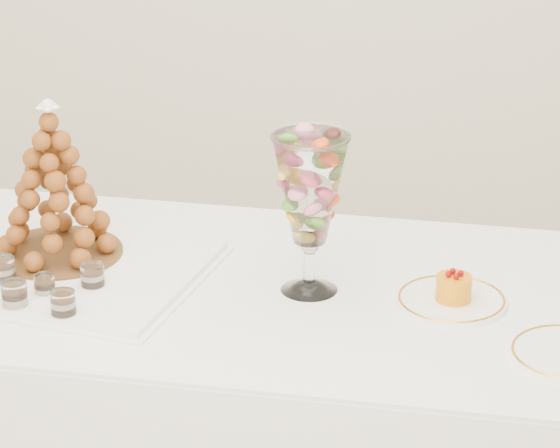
# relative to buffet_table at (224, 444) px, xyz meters

# --- Properties ---
(buffet_table) EXTENTS (2.26, 1.01, 0.84)m
(buffet_table) POSITION_rel_buffet_table_xyz_m (0.00, 0.00, 0.00)
(buffet_table) COLOR white
(buffet_table) RESTS_ON ground
(lace_tray) EXTENTS (0.74, 0.61, 0.02)m
(lace_tray) POSITION_rel_buffet_table_xyz_m (-0.39, 0.01, 0.43)
(lace_tray) COLOR white
(lace_tray) RESTS_ON buffet_table
(macaron_vase) EXTENTS (0.16, 0.16, 0.36)m
(macaron_vase) POSITION_rel_buffet_table_xyz_m (0.20, -0.00, 0.65)
(macaron_vase) COLOR white
(macaron_vase) RESTS_ON buffet_table
(cake_plate) EXTENTS (0.24, 0.24, 0.01)m
(cake_plate) POSITION_rel_buffet_table_xyz_m (0.51, -0.03, 0.43)
(cake_plate) COLOR white
(cake_plate) RESTS_ON buffet_table
(verrine_a) EXTENTS (0.06, 0.06, 0.08)m
(verrine_a) POSITION_rel_buffet_table_xyz_m (-0.47, -0.09, 0.46)
(verrine_a) COLOR white
(verrine_a) RESTS_ON buffet_table
(verrine_b) EXTENTS (0.06, 0.06, 0.06)m
(verrine_b) POSITION_rel_buffet_table_xyz_m (-0.36, -0.14, 0.45)
(verrine_b) COLOR white
(verrine_b) RESTS_ON buffet_table
(verrine_c) EXTENTS (0.06, 0.06, 0.07)m
(verrine_c) POSITION_rel_buffet_table_xyz_m (-0.27, -0.09, 0.46)
(verrine_c) COLOR white
(verrine_c) RESTS_ON buffet_table
(verrine_d) EXTENTS (0.06, 0.06, 0.07)m
(verrine_d) POSITION_rel_buffet_table_xyz_m (-0.41, -0.21, 0.46)
(verrine_d) COLOR white
(verrine_d) RESTS_ON buffet_table
(verrine_e) EXTENTS (0.06, 0.06, 0.07)m
(verrine_e) POSITION_rel_buffet_table_xyz_m (-0.29, -0.23, 0.46)
(verrine_e) COLOR white
(verrine_e) RESTS_ON buffet_table
(croquembouche) EXTENTS (0.30, 0.30, 0.37)m
(croquembouche) POSITION_rel_buffet_table_xyz_m (-0.39, 0.06, 0.62)
(croquembouche) COLOR brown
(croquembouche) RESTS_ON lace_tray
(mousse_cake) EXTENTS (0.08, 0.08, 0.07)m
(mousse_cake) POSITION_rel_buffet_table_xyz_m (0.51, -0.03, 0.46)
(mousse_cake) COLOR orange
(mousse_cake) RESTS_ON cake_plate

